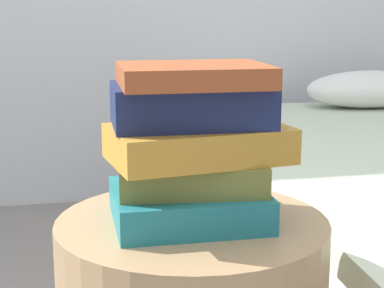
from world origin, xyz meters
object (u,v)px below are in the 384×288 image
(book_navy, at_px, (192,105))
(book_teal, at_px, (189,205))
(book_rust, at_px, (193,75))
(book_olive, at_px, (189,173))
(book_ochre, at_px, (199,143))

(book_navy, bearing_deg, book_teal, -123.64)
(book_rust, bearing_deg, book_olive, 97.18)
(book_teal, relative_size, book_navy, 0.97)
(book_ochre, bearing_deg, book_olive, 117.12)
(book_ochre, height_order, book_rust, book_rust)
(book_navy, xyz_separation_m, book_rust, (-0.00, -0.02, 0.05))
(book_olive, bearing_deg, book_ochre, -48.26)
(book_teal, relative_size, book_olive, 1.05)
(book_olive, height_order, book_navy, book_navy)
(book_olive, relative_size, book_navy, 0.93)
(book_olive, distance_m, book_rust, 0.16)
(book_teal, distance_m, book_ochre, 0.10)
(book_ochre, bearing_deg, book_teal, 155.50)
(book_ochre, relative_size, book_rust, 1.22)
(book_teal, relative_size, book_ochre, 0.87)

